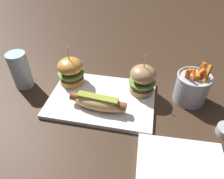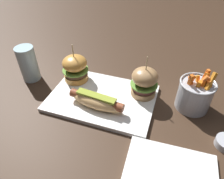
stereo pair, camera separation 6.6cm
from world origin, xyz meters
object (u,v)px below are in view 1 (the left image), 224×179
platter_main (102,99)px  water_glass (20,70)px  slider_right (143,79)px  fries_bucket (192,87)px  side_plate (183,178)px  hot_dog (98,102)px  slider_left (71,71)px

platter_main → water_glass: water_glass is taller
slider_right → fries_bucket: bearing=1.7°
slider_right → water_glass: size_ratio=1.10×
platter_main → side_plate: size_ratio=1.58×
hot_dog → slider_right: slider_right is taller
slider_left → side_plate: bearing=-37.6°
slider_right → platter_main: bearing=-154.8°
side_plate → fries_bucket: bearing=83.1°
platter_main → hot_dog: 0.06m
platter_main → slider_right: size_ratio=2.40×
fries_bucket → hot_dog: bearing=-158.5°
side_plate → slider_left: bearing=142.4°
hot_dog → slider_right: (0.13, 0.11, 0.03)m
platter_main → slider_right: bearing=25.2°
platter_main → fries_bucket: size_ratio=2.41×
slider_right → side_plate: (0.12, -0.29, -0.06)m
slider_right → side_plate: slider_right is taller
platter_main → slider_left: bearing=154.2°
slider_left → water_glass: slider_left is taller
slider_right → side_plate: size_ratio=0.66×
slider_right → fries_bucket: slider_right is taller
fries_bucket → water_glass: bearing=-176.3°
fries_bucket → side_plate: bearing=-96.9°
platter_main → side_plate: (0.25, -0.23, -0.00)m
slider_left → fries_bucket: (0.41, 0.00, -0.01)m
slider_right → water_glass: bearing=-175.6°
side_plate → water_glass: (-0.54, 0.25, 0.06)m
water_glass → side_plate: bearing=-25.0°
hot_dog → slider_left: bearing=138.5°
slider_right → side_plate: bearing=-66.5°
slider_right → fries_bucket: (0.16, 0.00, -0.01)m
slider_left → side_plate: 0.47m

